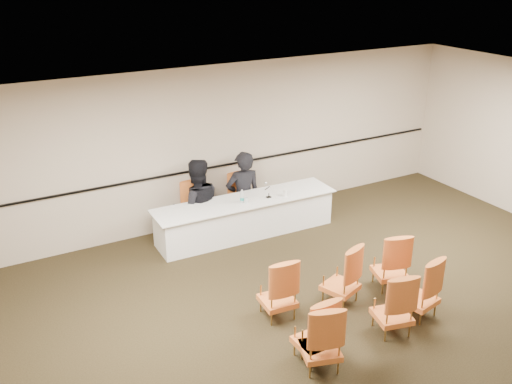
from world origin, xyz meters
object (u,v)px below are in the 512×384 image
aud_chair_front_left (278,287)px  aud_chair_back_right (420,286)px  aud_chair_front_mid (341,274)px  aud_chair_extra (315,328)px  microphone (269,191)px  coffee_cup (285,193)px  drinking_glass (247,201)px  panel_table (246,217)px  aud_chair_back_left (321,335)px  panelist_second_chair (197,208)px  panelist_main_chair (243,198)px  aud_chair_back_mid (393,302)px  aud_chair_front_right (391,260)px  panelist_main (243,199)px  water_bottle (242,196)px  panelist_second (197,209)px

aud_chair_front_left → aud_chair_back_right: bearing=-23.4°
aud_chair_front_mid → aud_chair_extra: 1.41m
microphone → aud_chair_extra: size_ratio=0.28×
coffee_cup → drinking_glass: bearing=175.9°
panel_table → aud_chair_front_left: size_ratio=3.61×
aud_chair_front_left → aud_chair_back_left: same height
panelist_second_chair → coffee_cup: 1.65m
panelist_main_chair → panel_table: bearing=-111.8°
aud_chair_back_left → panelist_second_chair: bearing=104.7°
aud_chair_back_mid → aud_chair_front_right: bearing=63.6°
panelist_main_chair → aud_chair_extra: 4.22m
panelist_main → microphone: panelist_main is taller
microphone → water_bottle: bearing=-179.0°
panelist_second_chair → water_bottle: (0.62, -0.61, 0.33)m
water_bottle → aud_chair_front_left: 2.57m
panel_table → aud_chair_back_mid: (0.34, -3.58, 0.13)m
panel_table → panelist_second: panelist_second is taller
microphone → aud_chair_front_right: size_ratio=0.28×
microphone → aud_chair_front_mid: bearing=-89.8°
microphone → coffee_cup: bearing=-8.9°
panel_table → aud_chair_back_left: aud_chair_back_left is taller
panelist_second → coffee_cup: panelist_second is taller
panel_table → drinking_glass: (-0.05, -0.14, 0.39)m
aud_chair_front_left → aud_chair_front_right: size_ratio=1.00×
water_bottle → aud_chair_extra: bearing=-102.9°
aud_chair_front_right → aud_chair_back_right: (-0.15, -0.77, 0.00)m
microphone → aud_chair_back_left: 3.86m
microphone → coffee_cup: 0.32m
microphone → aud_chair_extra: 3.70m
panelist_main → aud_chair_back_mid: 4.10m
coffee_cup → aud_chair_front_right: bearing=-81.8°
panelist_main_chair → microphone: 0.75m
panelist_main_chair → coffee_cup: 0.91m
water_bottle → aud_chair_front_right: 2.90m
aud_chair_front_right → drinking_glass: bearing=130.5°
coffee_cup → water_bottle: bearing=171.5°
aud_chair_front_right → aud_chair_extra: 2.17m
panelist_second → drinking_glass: bearing=144.8°
panelist_main_chair → aud_chair_front_left: (-1.05, -3.03, 0.00)m
water_bottle → panel_table: bearing=32.0°
panel_table → aud_chair_extra: aud_chair_extra is taller
aud_chair_back_right → panelist_main: bearing=88.3°
panelist_main → water_bottle: panelist_main is taller
drinking_glass → aud_chair_back_right: bearing=-73.5°
panel_table → panelist_main_chair: bearing=68.2°
panelist_second → aud_chair_back_right: size_ratio=2.03×
panelist_second → water_bottle: panelist_second is taller
microphone → aud_chair_front_right: microphone is taller
aud_chair_front_left → aud_chair_back_left: (-0.10, -1.20, 0.00)m
aud_chair_front_mid → aud_chair_front_right: (0.91, -0.04, 0.00)m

